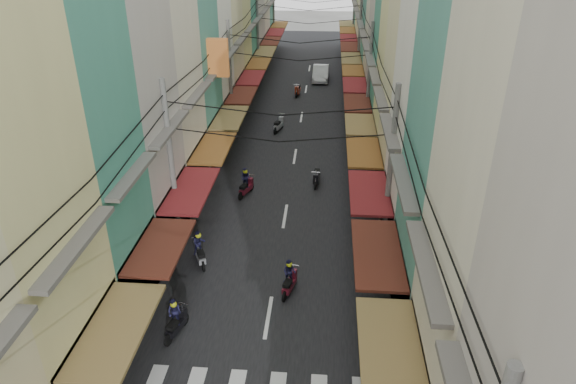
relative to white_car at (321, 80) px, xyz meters
The scene contains 12 objects.
ground 33.32m from the white_car, 92.24° to the right, with size 160.00×160.00×0.00m, color slate.
road 13.36m from the white_car, 95.59° to the right, with size 10.00×80.00×0.02m, color black.
sidewalk_left 15.41m from the white_car, 120.40° to the right, with size 3.00×80.00×0.06m, color gray.
sidewalk_right 14.28m from the white_car, 68.64° to the right, with size 3.00×80.00×0.06m, color gray.
building_row_right 20.40m from the white_car, 68.56° to the right, with size 7.80×68.98×22.59m.
utility_poles 19.48m from the white_car, 94.07° to the right, with size 10.20×66.13×8.20m.
white_car is the anchor object (origin of this frame).
bicycle 32.04m from the white_car, 80.92° to the right, with size 0.58×1.54×1.06m, color black.
moving_scooters 25.60m from the white_car, 96.41° to the right, with size 5.50×32.90×1.70m.
parked_scooters 37.62m from the white_car, 86.82° to the right, with size 12.91×15.43×1.00m.
pedestrians 32.37m from the white_car, 100.91° to the right, with size 12.43×24.74×2.22m.
traffic_sign 32.75m from the white_car, 83.40° to the right, with size 0.10×0.67×3.04m.
Camera 1 is at (2.02, -17.67, 13.88)m, focal length 32.00 mm.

